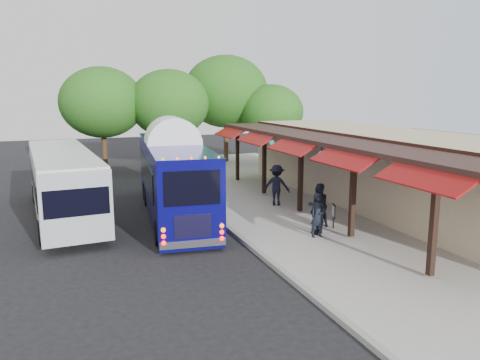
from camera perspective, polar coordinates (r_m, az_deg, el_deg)
name	(u,v)px	position (r m, az deg, el deg)	size (l,w,h in m)	color
ground	(256,254)	(16.13, 1.97, -9.01)	(90.00, 90.00, 0.00)	black
sidewalk	(323,212)	(21.71, 10.14, -3.80)	(10.00, 40.00, 0.15)	#9E9B93
curb	(221,222)	(19.70, -2.39, -5.13)	(0.20, 40.00, 0.16)	gray
station_shelter	(387,169)	(23.25, 17.47, 1.28)	(8.15, 20.00, 3.60)	tan
coach_bus	(173,174)	(20.89, -8.14, 0.74)	(3.42, 11.09, 3.49)	#09075B
city_bus	(63,181)	(21.90, -20.76, -0.07)	(3.21, 11.05, 2.93)	#999CA1
ped_a	(318,215)	(17.48, 9.47, -4.25)	(0.60, 0.40, 1.65)	black
ped_b	(319,205)	(18.80, 9.55, -3.04)	(0.85, 0.67, 1.76)	black
ped_c	(319,210)	(17.83, 9.60, -3.60)	(1.09, 0.46, 1.87)	black
ped_d	(277,185)	(22.16, 4.49, -0.62)	(1.25, 0.72, 1.93)	black
sign_board	(334,212)	(18.70, 11.35, -3.86)	(0.19, 0.43, 0.97)	black
tree_left	(169,104)	(32.77, -8.65, 9.18)	(5.47, 5.47, 7.01)	#382314
tree_mid	(226,92)	(36.17, -1.75, 10.71)	(6.43, 6.43, 8.23)	#382314
tree_right	(271,112)	(34.81, 3.83, 8.28)	(4.71, 4.71, 6.03)	#382314
tree_far	(102,103)	(33.04, -16.47, 9.04)	(5.58, 5.58, 7.15)	#382314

